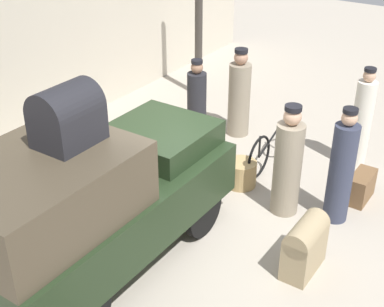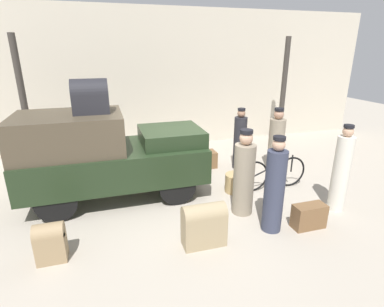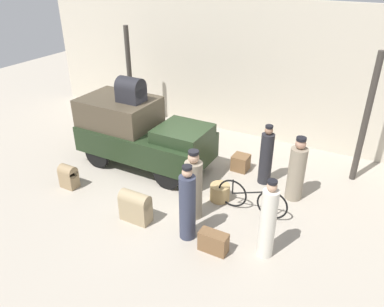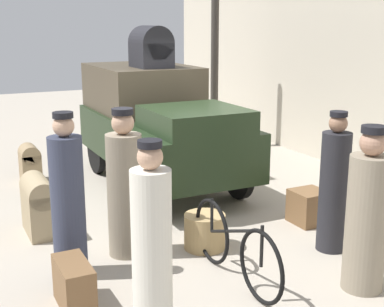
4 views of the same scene
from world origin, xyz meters
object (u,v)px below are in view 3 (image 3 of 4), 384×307
at_px(truck, 140,132).
at_px(suitcase_small_leather, 68,176).
at_px(porter_carrying_trunk, 187,205).
at_px(trunk_barrel_dark, 135,206).
at_px(wicker_basket, 220,192).
at_px(conductor_in_dark_uniform, 297,172).
at_px(porter_standing_middle, 193,187).
at_px(porter_with_bicycle, 266,157).
at_px(porter_lifting_near_truck, 268,222).
at_px(bicycle, 252,199).
at_px(trunk_large_brown, 241,163).
at_px(suitcase_black_upright, 213,242).
at_px(trunk_on_truck_roof, 131,90).

xyz_separation_m(truck, suitcase_small_leather, (-0.98, -1.99, -0.72)).
bearing_deg(porter_carrying_trunk, trunk_barrel_dark, -176.84).
height_order(wicker_basket, conductor_in_dark_uniform, conductor_in_dark_uniform).
distance_m(porter_standing_middle, trunk_barrel_dark, 1.43).
height_order(porter_with_bicycle, conductor_in_dark_uniform, conductor_in_dark_uniform).
bearing_deg(conductor_in_dark_uniform, wicker_basket, -148.73).
distance_m(porter_with_bicycle, conductor_in_dark_uniform, 0.99).
height_order(wicker_basket, porter_lifting_near_truck, porter_lifting_near_truck).
distance_m(suitcase_small_leather, trunk_barrel_dark, 2.48).
relative_size(bicycle, suitcase_small_leather, 2.71).
relative_size(wicker_basket, trunk_large_brown, 1.10).
bearing_deg(trunk_barrel_dark, suitcase_small_leather, 172.71).
height_order(bicycle, trunk_barrel_dark, bicycle).
height_order(suitcase_black_upright, trunk_on_truck_roof, trunk_on_truck_roof).
xyz_separation_m(porter_carrying_trunk, trunk_large_brown, (-0.09, 3.34, -0.61)).
bearing_deg(suitcase_small_leather, bicycle, 15.24).
xyz_separation_m(wicker_basket, trunk_large_brown, (-0.11, 1.69, 0.01)).
bearing_deg(trunk_large_brown, trunk_on_truck_roof, -159.45).
xyz_separation_m(suitcase_black_upright, trunk_large_brown, (-0.80, 3.49, -0.00)).
xyz_separation_m(wicker_basket, conductor_in_dark_uniform, (1.64, 1.00, 0.57)).
distance_m(conductor_in_dark_uniform, trunk_on_truck_roof, 4.97).
distance_m(porter_with_bicycle, suitcase_small_leather, 5.37).
bearing_deg(bicycle, trunk_barrel_dark, -144.92).
distance_m(porter_lifting_near_truck, porter_carrying_trunk, 1.73).
xyz_separation_m(wicker_basket, trunk_on_truck_roof, (-3.08, 0.58, 2.08)).
bearing_deg(suitcase_small_leather, trunk_barrel_dark, -7.29).
xyz_separation_m(porter_lifting_near_truck, trunk_large_brown, (-1.79, 3.07, -0.62)).
xyz_separation_m(porter_carrying_trunk, suitcase_small_leather, (-3.82, 0.24, -0.49)).
relative_size(conductor_in_dark_uniform, suitcase_small_leather, 2.64).
xyz_separation_m(conductor_in_dark_uniform, trunk_large_brown, (-1.76, 0.69, -0.56)).
relative_size(truck, trunk_barrel_dark, 5.07).
distance_m(truck, suitcase_black_upright, 4.36).
bearing_deg(trunk_on_truck_roof, suitcase_small_leather, -111.23).
height_order(truck, trunk_on_truck_roof, trunk_on_truck_roof).
bearing_deg(porter_carrying_trunk, trunk_large_brown, 91.47).
bearing_deg(bicycle, trunk_on_truck_roof, 170.09).
distance_m(porter_lifting_near_truck, suitcase_black_upright, 1.25).
height_order(porter_standing_middle, conductor_in_dark_uniform, porter_standing_middle).
distance_m(truck, wicker_basket, 3.05).
bearing_deg(trunk_large_brown, porter_with_bicycle, -21.22).
xyz_separation_m(porter_standing_middle, porter_lifting_near_truck, (1.95, -0.45, 0.05)).
height_order(porter_carrying_trunk, suitcase_black_upright, porter_carrying_trunk).
height_order(porter_with_bicycle, trunk_on_truck_roof, trunk_on_truck_roof).
relative_size(wicker_basket, suitcase_small_leather, 0.77).
relative_size(porter_standing_middle, trunk_large_brown, 3.83).
distance_m(porter_standing_middle, porter_with_bicycle, 2.50).
height_order(conductor_in_dark_uniform, trunk_large_brown, conductor_in_dark_uniform).
bearing_deg(suitcase_black_upright, trunk_on_truck_roof, 147.71).
height_order(trunk_barrel_dark, trunk_large_brown, trunk_barrel_dark).
xyz_separation_m(porter_lifting_near_truck, suitcase_small_leather, (-5.53, -0.04, -0.51)).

